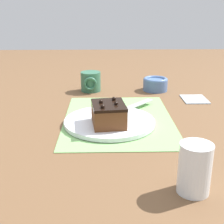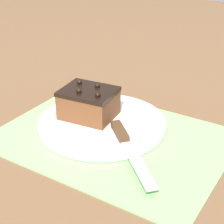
# 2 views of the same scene
# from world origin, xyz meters

# --- Properties ---
(ground_plane) EXTENTS (3.00, 3.00, 0.00)m
(ground_plane) POSITION_xyz_m (0.00, 0.00, 0.00)
(ground_plane) COLOR brown
(placemat_woven) EXTENTS (0.46, 0.34, 0.00)m
(placemat_woven) POSITION_xyz_m (0.00, 0.00, 0.00)
(placemat_woven) COLOR #7AB266
(placemat_woven) RESTS_ON ground_plane
(cake_plate) EXTENTS (0.28, 0.28, 0.01)m
(cake_plate) POSITION_xyz_m (0.04, -0.03, 0.01)
(cake_plate) COLOR white
(cake_plate) RESTS_ON placemat_woven
(chocolate_cake) EXTENTS (0.12, 0.11, 0.07)m
(chocolate_cake) POSITION_xyz_m (0.08, -0.03, 0.05)
(chocolate_cake) COLOR brown
(chocolate_cake) RESTS_ON cake_plate
(serving_knife) EXTENTS (0.18, 0.17, 0.01)m
(serving_knife) POSITION_xyz_m (-0.04, 0.02, 0.02)
(serving_knife) COLOR #472D19
(serving_knife) RESTS_ON cake_plate
(drinking_glass) EXTENTS (0.06, 0.06, 0.10)m
(drinking_glass) POSITION_xyz_m (0.40, 0.13, 0.05)
(drinking_glass) COLOR white
(drinking_glass) RESTS_ON ground_plane
(small_bowl) EXTENTS (0.10, 0.10, 0.05)m
(small_bowl) POSITION_xyz_m (-0.34, 0.17, 0.03)
(small_bowl) COLOR #4C6B9E
(small_bowl) RESTS_ON ground_plane
(coffee_mug) EXTENTS (0.09, 0.08, 0.08)m
(coffee_mug) POSITION_xyz_m (-0.33, -0.10, 0.04)
(coffee_mug) COLOR #33664C
(coffee_mug) RESTS_ON ground_plane
(folded_napkin) EXTENTS (0.11, 0.09, 0.01)m
(folded_napkin) POSITION_xyz_m (-0.20, 0.30, 0.00)
(folded_napkin) COLOR silver
(folded_napkin) RESTS_ON ground_plane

